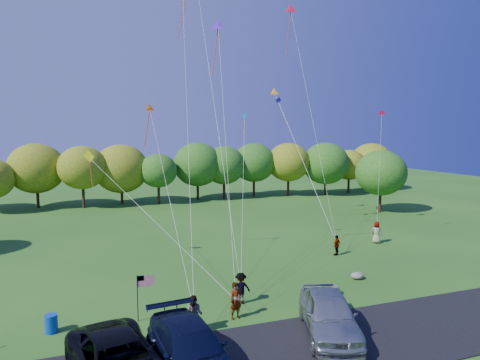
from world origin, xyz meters
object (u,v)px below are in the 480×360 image
at_px(flyer_b, 194,314).
at_px(flyer_c, 241,288).
at_px(trash_barrel, 51,324).
at_px(flyer_a, 236,301).
at_px(minivan_navy, 191,350).
at_px(flyer_d, 337,245).
at_px(flyer_e, 377,232).
at_px(minivan_silver, 329,314).

relative_size(flyer_b, flyer_c, 1.01).
bearing_deg(trash_barrel, flyer_a, -9.72).
bearing_deg(minivan_navy, flyer_d, 34.66).
relative_size(flyer_e, trash_barrel, 2.14).
relative_size(minivan_silver, flyer_a, 3.03).
height_order(minivan_silver, flyer_b, minivan_silver).
relative_size(flyer_a, trash_barrel, 2.17).
relative_size(minivan_silver, flyer_d, 3.67).
bearing_deg(flyer_d, flyer_e, 172.72).
relative_size(flyer_d, flyer_e, 0.84).
distance_m(flyer_a, flyer_e, 19.30).
distance_m(flyer_a, flyer_b, 2.49).
distance_m(flyer_b, flyer_d, 16.20).
relative_size(flyer_d, trash_barrel, 1.80).
bearing_deg(trash_barrel, flyer_e, 18.74).
height_order(flyer_b, trash_barrel, flyer_b).
relative_size(minivan_navy, minivan_silver, 1.08).
distance_m(minivan_navy, flyer_a, 5.31).
bearing_deg(minivan_navy, flyer_b, 68.89).
bearing_deg(minivan_silver, flyer_a, 158.15).
xyz_separation_m(flyer_b, flyer_c, (3.29, 2.49, -0.01)).
height_order(minivan_navy, minivan_silver, minivan_silver).
bearing_deg(trash_barrel, flyer_d, 18.22).
distance_m(flyer_a, flyer_d, 13.84).
bearing_deg(flyer_a, flyer_b, -178.01).
relative_size(minivan_navy, flyer_c, 3.58).
bearing_deg(minivan_navy, flyer_a, 45.60).
bearing_deg(flyer_b, flyer_c, 73.93).
height_order(minivan_silver, flyer_e, minivan_silver).
bearing_deg(flyer_b, trash_barrel, -162.18).
height_order(flyer_a, flyer_b, flyer_a).
relative_size(minivan_silver, flyer_b, 3.26).
relative_size(minivan_navy, flyer_d, 3.97).
xyz_separation_m(flyer_a, flyer_d, (11.18, 8.14, -0.17)).
bearing_deg(trash_barrel, minivan_silver, -20.71).
distance_m(minivan_silver, flyer_e, 18.51).
bearing_deg(trash_barrel, minivan_navy, -45.42).
relative_size(flyer_a, flyer_e, 1.02).
relative_size(minivan_navy, trash_barrel, 7.13).
distance_m(flyer_a, trash_barrel, 9.06).
relative_size(flyer_c, flyer_d, 1.11).
bearing_deg(trash_barrel, flyer_c, 1.44).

